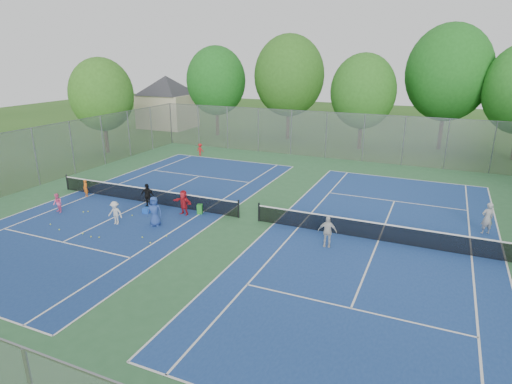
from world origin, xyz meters
TOP-DOWN VIEW (x-y plane):
  - ground at (0.00, 0.00)m, footprint 120.00×120.00m
  - court_pad at (0.00, 0.00)m, footprint 32.00×32.00m
  - court_left at (-7.00, 0.00)m, footprint 10.97×23.77m
  - court_right at (7.00, 0.00)m, footprint 10.97×23.77m
  - net_left at (-7.00, 0.00)m, footprint 12.87×0.10m
  - net_right at (7.00, 0.00)m, footprint 12.87×0.10m
  - fence_north at (0.00, 16.00)m, footprint 32.00×0.10m
  - fence_west at (-16.00, 0.00)m, footprint 0.10×32.00m
  - house at (-22.00, 24.00)m, footprint 11.03×11.03m
  - tree_nw at (-14.00, 22.00)m, footprint 6.40×6.40m
  - tree_nl at (-6.00, 23.00)m, footprint 7.20×7.20m
  - tree_nc at (2.00, 21.00)m, footprint 6.00×6.00m
  - tree_nr at (9.00, 24.00)m, footprint 7.60×7.60m
  - tree_side_w at (-19.00, 10.00)m, footprint 5.60×5.60m
  - ball_crate at (-5.79, -1.46)m, footprint 0.41×0.41m
  - ball_hopper at (-2.91, -0.34)m, footprint 0.37×0.37m
  - student_a at (-11.17, -0.60)m, footprint 0.47×0.39m
  - student_b at (-10.45, -3.46)m, footprint 0.68×0.61m
  - student_c at (-6.23, -3.49)m, footprint 0.87×0.55m
  - student_d at (-6.33, -0.60)m, footprint 0.87×0.39m
  - student_e at (-4.18, -2.80)m, footprint 0.91×0.73m
  - student_f at (-3.68, -0.79)m, footprint 1.39×0.66m
  - child_far_baseline at (-10.47, 12.35)m, footprint 0.75×0.50m
  - instructor at (11.81, 3.09)m, footprint 0.72×0.63m
  - teen_court_b at (4.83, -1.63)m, footprint 0.94×0.53m
  - tennis_ball_0 at (-6.16, -5.40)m, footprint 0.07×0.07m
  - tennis_ball_1 at (-9.16, -2.89)m, footprint 0.07×0.07m
  - tennis_ball_2 at (-6.22, -2.21)m, footprint 0.07×0.07m
  - tennis_ball_3 at (-8.32, -5.38)m, footprint 0.07×0.07m
  - tennis_ball_4 at (-2.78, -3.81)m, footprint 0.07×0.07m
  - tennis_ball_5 at (-8.96, -2.73)m, footprint 0.07×0.07m
  - tennis_ball_6 at (-3.01, -4.80)m, footprint 0.07×0.07m
  - tennis_ball_7 at (-6.84, -5.27)m, footprint 0.07×0.07m
  - tennis_ball_8 at (-3.78, -4.42)m, footprint 0.07×0.07m
  - tennis_ball_9 at (-9.34, -5.03)m, footprint 0.07×0.07m
  - tennis_ball_10 at (-5.74, -5.29)m, footprint 0.07×0.07m

SIDE VIEW (x-z plane):
  - ground at x=0.00m, z-range 0.00..0.00m
  - court_pad at x=0.00m, z-range 0.00..0.01m
  - court_left at x=-7.00m, z-range 0.01..0.02m
  - court_right at x=7.00m, z-range 0.01..0.02m
  - tennis_ball_0 at x=-6.16m, z-range 0.00..0.07m
  - tennis_ball_1 at x=-9.16m, z-range 0.00..0.07m
  - tennis_ball_2 at x=-6.22m, z-range 0.00..0.07m
  - tennis_ball_3 at x=-8.32m, z-range 0.00..0.07m
  - tennis_ball_4 at x=-2.78m, z-range 0.00..0.07m
  - tennis_ball_5 at x=-8.96m, z-range 0.00..0.07m
  - tennis_ball_6 at x=-3.01m, z-range 0.00..0.07m
  - tennis_ball_7 at x=-6.84m, z-range 0.00..0.07m
  - tennis_ball_8 at x=-3.78m, z-range 0.00..0.07m
  - tennis_ball_9 at x=-9.34m, z-range 0.00..0.07m
  - tennis_ball_10 at x=-5.74m, z-range 0.00..0.07m
  - ball_crate at x=-5.79m, z-range 0.00..0.32m
  - ball_hopper at x=-2.91m, z-range 0.00..0.57m
  - net_left at x=-7.00m, z-range 0.00..0.91m
  - net_right at x=7.00m, z-range 0.00..0.91m
  - child_far_baseline at x=-10.47m, z-range 0.00..1.09m
  - student_a at x=-11.17m, z-range 0.00..1.12m
  - student_b at x=-10.45m, z-range 0.00..1.15m
  - student_c at x=-6.23m, z-range 0.00..1.28m
  - student_f at x=-3.68m, z-range 0.00..1.45m
  - student_d at x=-6.33m, z-range 0.00..1.46m
  - teen_court_b at x=4.83m, z-range 0.00..1.52m
  - student_e at x=-4.18m, z-range 0.00..1.62m
  - instructor at x=11.81m, z-range 0.00..1.67m
  - fence_north at x=0.00m, z-range 0.00..4.00m
  - fence_west at x=-16.00m, z-range 0.00..4.00m
  - house at x=-22.00m, z-range 0.56..7.86m
  - tree_side_w at x=-19.00m, z-range 1.01..9.48m
  - tree_nc at x=2.00m, z-range 0.97..9.82m
  - tree_nw at x=-14.00m, z-range 1.10..10.68m
  - tree_nl at x=-6.00m, z-range 1.20..11.89m
  - tree_nr at x=9.00m, z-range 1.33..12.75m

